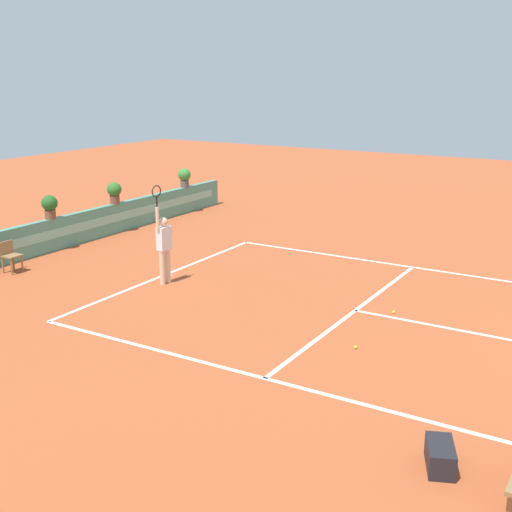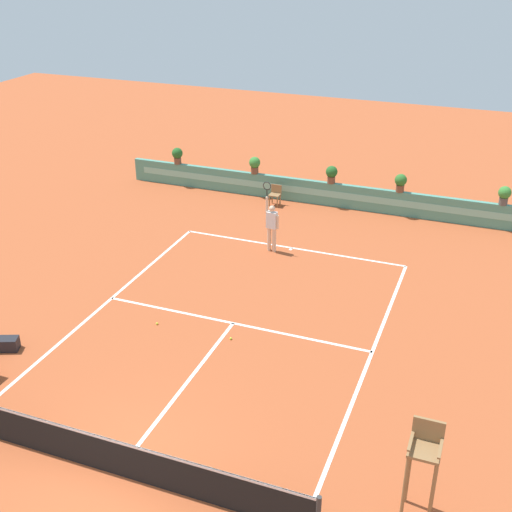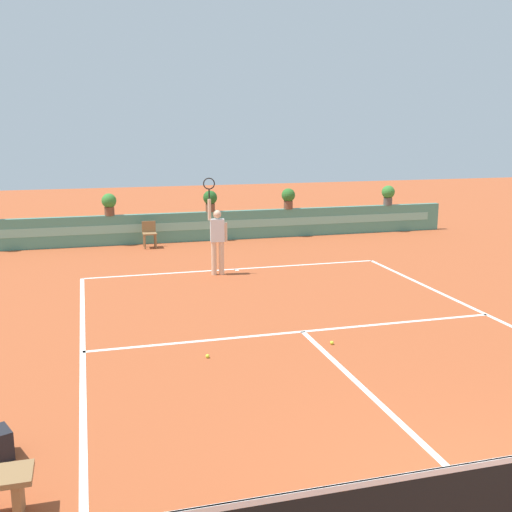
{
  "view_description": "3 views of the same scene",
  "coord_description": "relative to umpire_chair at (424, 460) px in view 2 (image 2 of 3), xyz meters",
  "views": [
    {
      "loc": [
        -13.56,
        0.92,
        5.27
      ],
      "look_at": [
        -0.24,
        8.91,
        1.0
      ],
      "focal_mm": 47.05,
      "sensor_mm": 36.0,
      "label": 1
    },
    {
      "loc": [
        6.5,
        -8.67,
        10.26
      ],
      "look_at": [
        -0.24,
        8.91,
        1.0
      ],
      "focal_mm": 46.22,
      "sensor_mm": 36.0,
      "label": 2
    },
    {
      "loc": [
        -3.91,
        -4.35,
        3.92
      ],
      "look_at": [
        -0.24,
        8.91,
        1.0
      ],
      "focal_mm": 43.42,
      "sensor_mm": 36.0,
      "label": 3
    }
  ],
  "objects": [
    {
      "name": "potted_plant_centre",
      "position": [
        -5.87,
        15.13,
        0.07
      ],
      "size": [
        0.48,
        0.48,
        0.72
      ],
      "color": "brown",
      "rests_on": "back_wall_barrier"
    },
    {
      "name": "gear_bag",
      "position": [
        -11.35,
        1.67,
        -1.16
      ],
      "size": [
        0.78,
        0.6,
        0.36
      ],
      "primitive_type": "cube",
      "rotation": [
        0.0,
        0.0,
        0.39
      ],
      "color": "black",
      "rests_on": "ground"
    },
    {
      "name": "court_lines",
      "position": [
        -6.07,
        5.45,
        -1.34
      ],
      "size": [
        8.32,
        11.94,
        0.01
      ],
      "color": "white",
      "rests_on": "ground"
    },
    {
      "name": "tennis_ball_near_baseline",
      "position": [
        -8.11,
        4.27,
        -1.31
      ],
      "size": [
        0.07,
        0.07,
        0.07
      ],
      "primitive_type": "sphere",
      "color": "#CCE033",
      "rests_on": "ground"
    },
    {
      "name": "tennis_ball_mid_court",
      "position": [
        -5.8,
        4.32,
        -1.31
      ],
      "size": [
        0.07,
        0.07,
        0.07
      ],
      "primitive_type": "sphere",
      "color": "#CCE033",
      "rests_on": "ground"
    },
    {
      "name": "umpire_chair",
      "position": [
        0.0,
        0.0,
        0.0
      ],
      "size": [
        0.6,
        0.6,
        2.14
      ],
      "color": "olive",
      "rests_on": "ground"
    },
    {
      "name": "potted_plant_right",
      "position": [
        -3.05,
        15.13,
        0.07
      ],
      "size": [
        0.48,
        0.48,
        0.72
      ],
      "color": "brown",
      "rests_on": "back_wall_barrier"
    },
    {
      "name": "ball_kid_chair",
      "position": [
        -8.04,
        14.39,
        -0.86
      ],
      "size": [
        0.44,
        0.44,
        0.85
      ],
      "color": "olive",
      "rests_on": "ground"
    },
    {
      "name": "potted_plant_far_right",
      "position": [
        0.84,
        15.13,
        0.07
      ],
      "size": [
        0.48,
        0.48,
        0.72
      ],
      "color": "#514C47",
      "rests_on": "back_wall_barrier"
    },
    {
      "name": "potted_plant_far_left",
      "position": [
        -12.92,
        15.13,
        0.07
      ],
      "size": [
        0.48,
        0.48,
        0.72
      ],
      "color": "brown",
      "rests_on": "back_wall_barrier"
    },
    {
      "name": "ground_plane",
      "position": [
        -6.07,
        4.74,
        -1.34
      ],
      "size": [
        60.0,
        60.0,
        0.0
      ],
      "primitive_type": "plane",
      "color": "#A84C28"
    },
    {
      "name": "net",
      "position": [
        -6.07,
        -1.26,
        -0.83
      ],
      "size": [
        8.92,
        0.1,
        1.0
      ],
      "color": "#333333",
      "rests_on": "ground"
    },
    {
      "name": "potted_plant_left",
      "position": [
        -9.24,
        15.13,
        0.07
      ],
      "size": [
        0.48,
        0.48,
        0.72
      ],
      "color": "brown",
      "rests_on": "back_wall_barrier"
    },
    {
      "name": "back_wall_barrier",
      "position": [
        -6.07,
        15.12,
        -0.84
      ],
      "size": [
        18.0,
        0.21,
        1.0
      ],
      "color": "#4C8E7A",
      "rests_on": "ground"
    },
    {
      "name": "tennis_player",
      "position": [
        -6.68,
        10.15,
        -0.29
      ],
      "size": [
        0.62,
        0.26,
        2.58
      ],
      "color": "beige",
      "rests_on": "ground"
    }
  ]
}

